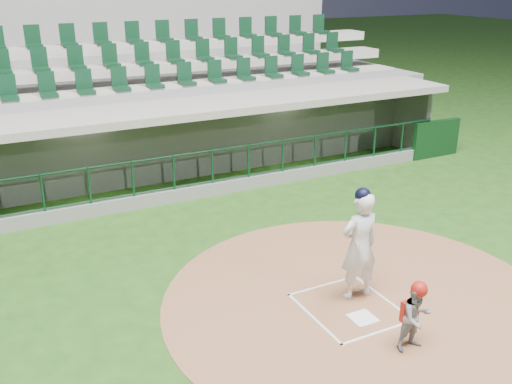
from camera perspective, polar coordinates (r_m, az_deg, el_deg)
ground at (r=10.73m, az=8.34°, el=-10.63°), size 120.00×120.00×0.00m
dirt_circle at (r=10.75m, az=10.30°, el=-10.67°), size 7.20×7.20×0.01m
home_plate at (r=10.25m, az=10.62°, el=-12.29°), size 0.43×0.43×0.02m
batter_box_chalk at (r=10.52m, az=9.29°, el=-11.29°), size 1.55×1.80×0.01m
dugout_structure at (r=16.86m, az=-6.32°, el=4.91°), size 16.40×3.70×3.00m
seating_deck at (r=19.52m, az=-10.15°, el=8.34°), size 17.00×6.72×5.15m
batter at (r=10.36m, az=10.29°, el=-5.21°), size 0.92×0.90×2.14m
catcher at (r=9.42m, az=15.70°, el=-11.82°), size 0.55×0.43×1.19m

